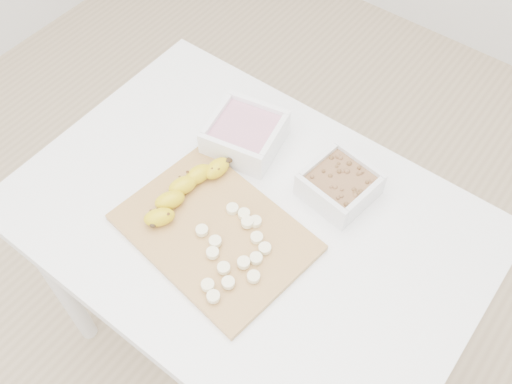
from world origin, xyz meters
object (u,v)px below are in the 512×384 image
Objects in this scene: banana at (185,192)px; bowl_granola at (340,184)px; table at (248,240)px; cutting_board at (215,232)px; bowl_yogurt at (245,134)px.

bowl_granola is at bearing 56.79° from banana.
table is 0.13m from cutting_board.
bowl_yogurt is (-0.13, 0.16, 0.13)m from table.
cutting_board is 1.72× the size of banana.
cutting_board is (-0.03, -0.08, 0.10)m from table.
table is 5.31× the size of bowl_yogurt.
cutting_board reaches higher than table.
bowl_yogurt is at bearing 104.92° from banana.
bowl_granola is (0.25, 0.01, -0.00)m from bowl_yogurt.
bowl_granola reaches higher than cutting_board.
banana reaches higher than cutting_board.
banana is at bearing -139.40° from bowl_granola.
banana is (-0.00, -0.21, -0.00)m from bowl_yogurt.
cutting_board is at bearing 1.38° from banana.
bowl_granola is (0.12, 0.17, 0.13)m from table.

